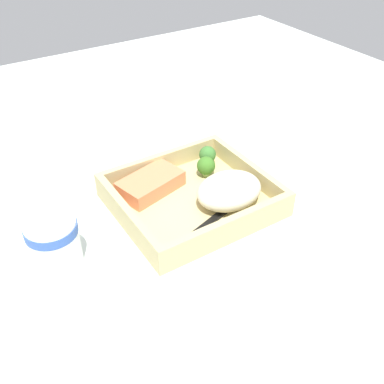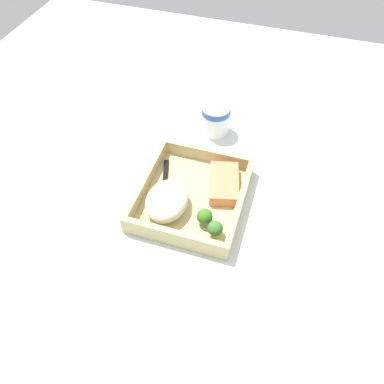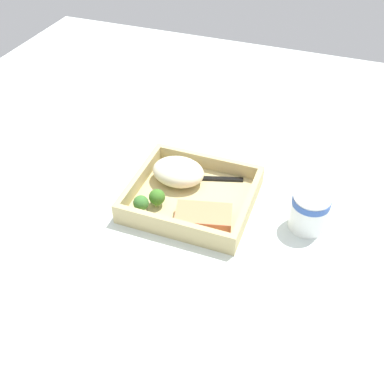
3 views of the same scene
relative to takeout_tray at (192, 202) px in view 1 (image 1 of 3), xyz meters
The scene contains 10 objects.
ground_plane 1.60cm from the takeout_tray, ahead, with size 160.00×160.00×2.00cm, color silver.
takeout_tray is the anchor object (origin of this frame).
tray_rim 2.22cm from the takeout_tray, ahead, with size 24.30×21.81×3.24cm.
salmon_fillet 7.57cm from the takeout_tray, 127.44° to the left, with size 10.56×6.09×2.65cm, color #E77D51.
mashed_potatoes 6.71cm from the takeout_tray, 41.21° to the right, with size 10.94×8.55×4.94cm, color beige.
broccoli_floret_1 7.65cm from the takeout_tray, 37.77° to the left, with size 3.21×3.21×3.71cm.
broccoli_floret_2 10.95cm from the takeout_tray, 42.33° to the left, with size 3.04×3.04×3.73cm.
fork 6.21cm from the takeout_tray, 87.03° to the right, with size 15.60×6.16×0.44cm.
paper_cup 23.25cm from the takeout_tray, behind, with size 7.11×7.11×7.64cm.
receipt_slip 25.31cm from the takeout_tray, 70.95° to the left, with size 8.05×15.01×0.24cm, color white.
Camera 1 is at (-31.06, -48.82, 46.01)cm, focal length 42.00 mm.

